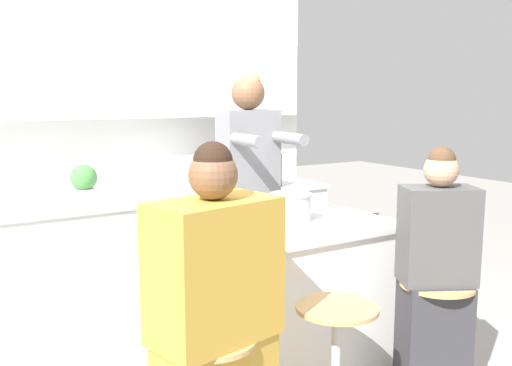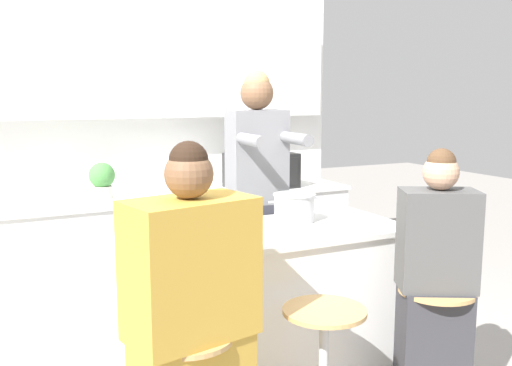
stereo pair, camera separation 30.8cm
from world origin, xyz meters
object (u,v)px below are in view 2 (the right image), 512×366
person_cooking (257,209)px  coffee_cup_near (286,225)px  person_seated_near (435,299)px  juice_carton (223,208)px  kitchen_island (262,310)px  potted_plant (102,179)px  fruit_bowl (158,242)px  cooking_pot (294,208)px  bar_stool_rightmost (434,347)px  person_wrapped_blanket (192,335)px  microwave (261,170)px

person_cooking → coffee_cup_near: (-0.15, -0.65, 0.04)m
person_seated_near → coffee_cup_near: size_ratio=12.25×
juice_carton → kitchen_island: bearing=-49.1°
coffee_cup_near → potted_plant: bearing=112.4°
fruit_bowl → juice_carton: bearing=31.2°
kitchen_island → cooking_pot: 0.60m
cooking_pot → potted_plant: potted_plant is taller
kitchen_island → person_cooking: size_ratio=0.91×
bar_stool_rightmost → juice_carton: 1.31m
bar_stool_rightmost → cooking_pot: bearing=116.1°
cooking_pot → potted_plant: (-0.82, 1.34, 0.04)m
coffee_cup_near → person_seated_near: bearing=-44.3°
bar_stool_rightmost → person_seated_near: (-0.00, 0.01, 0.25)m
coffee_cup_near → potted_plant: potted_plant is taller
cooking_pot → fruit_bowl: cooking_pot is taller
person_cooking → fruit_bowl: person_cooking is taller
bar_stool_rightmost → person_wrapped_blanket: bearing=179.5°
kitchen_island → juice_carton: juice_carton is taller
juice_carton → potted_plant: (-0.40, 1.29, 0.02)m
cooking_pot → coffee_cup_near: bearing=-128.7°
cooking_pot → bar_stool_rightmost: bearing=-63.9°
bar_stool_rightmost → person_seated_near: size_ratio=0.50×
person_seated_near → microwave: (0.08, 2.06, 0.39)m
coffee_cup_near → potted_plant: (-0.64, 1.56, 0.08)m
person_cooking → coffee_cup_near: 0.67m
kitchen_island → person_seated_near: bearing=-44.8°
person_cooking → person_wrapped_blanket: (-0.88, -1.19, -0.22)m
cooking_pot → juice_carton: 0.42m
kitchen_island → cooking_pot: bearing=23.8°
person_seated_near → potted_plant: size_ratio=5.16×
person_seated_near → person_cooking: bearing=136.8°
person_seated_near → coffee_cup_near: person_seated_near is taller
person_wrapped_blanket → kitchen_island: bearing=33.7°
kitchen_island → fruit_bowl: fruit_bowl is taller
kitchen_island → person_wrapped_blanket: person_wrapped_blanket is taller
bar_stool_rightmost → person_wrapped_blanket: size_ratio=0.47×
person_wrapped_blanket → person_seated_near: bearing=-11.5°
person_wrapped_blanket → potted_plant: person_wrapped_blanket is taller
person_cooking → microwave: (0.47, 0.87, 0.12)m
person_seated_near → coffee_cup_near: 0.83m
fruit_bowl → microwave: microwave is taller
person_cooking → cooking_pot: size_ratio=5.36×
person_cooking → microwave: bearing=66.2°
bar_stool_rightmost → juice_carton: size_ratio=3.10×
cooking_pot → potted_plant: bearing=121.4°
person_seated_near → cooking_pot: bearing=144.5°
person_cooking → fruit_bowl: 1.07m
microwave → potted_plant: bearing=178.2°
bar_stool_rightmost → cooking_pot: size_ratio=2.06×
juice_carton → potted_plant: 1.35m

